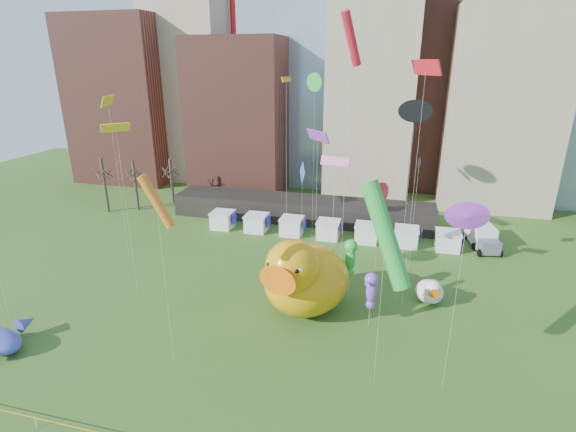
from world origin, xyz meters
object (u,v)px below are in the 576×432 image
(small_duck, at_px, (430,291))
(seahorse_purple, at_px, (371,288))
(seahorse_green, at_px, (350,255))
(box_truck, at_px, (482,235))
(big_duck, at_px, (304,276))
(whale_inflatable, at_px, (0,339))

(small_duck, bearing_deg, seahorse_purple, -142.50)
(seahorse_purple, bearing_deg, small_duck, 64.59)
(seahorse_green, relative_size, box_truck, 0.93)
(small_duck, distance_m, seahorse_purple, 8.12)
(big_duck, distance_m, seahorse_purple, 6.19)
(big_duck, bearing_deg, box_truck, 62.63)
(seahorse_purple, bearing_deg, whale_inflatable, -140.52)
(big_duck, distance_m, whale_inflatable, 25.67)
(seahorse_green, bearing_deg, whale_inflatable, -155.22)
(whale_inflatable, distance_m, box_truck, 52.33)
(small_duck, height_order, seahorse_green, seahorse_green)
(big_duck, xyz_separation_m, whale_inflatable, (-22.70, -11.65, -2.75))
(seahorse_green, height_order, box_truck, seahorse_green)
(seahorse_green, distance_m, box_truck, 22.91)
(big_duck, height_order, small_duck, big_duck)
(box_truck, bearing_deg, big_duck, -142.44)
(whale_inflatable, bearing_deg, small_duck, 35.84)
(seahorse_purple, xyz_separation_m, whale_inflatable, (-28.83, -10.79, -2.87))
(seahorse_green, xyz_separation_m, seahorse_purple, (2.34, -4.21, -0.96))
(small_duck, distance_m, box_truck, 17.38)
(seahorse_green, bearing_deg, small_duck, 4.85)
(seahorse_green, relative_size, whale_inflatable, 1.05)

